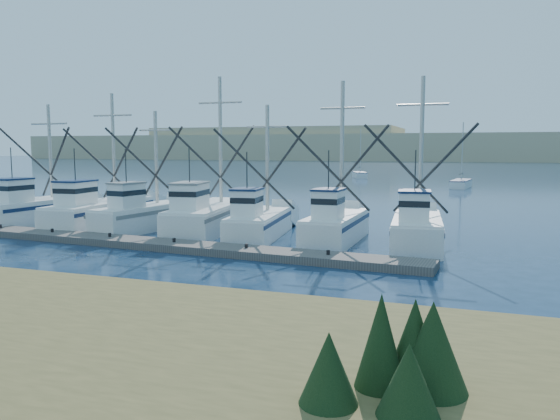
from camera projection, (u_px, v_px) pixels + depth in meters
The scene contains 6 objects.
ground at pixel (245, 297), 18.41m from camera, with size 500.00×500.00×0.00m, color #0D253D.
floating_dock at pixel (157, 244), 27.34m from camera, with size 27.22×1.81×0.36m, color #625C58.
dune_ridge at pixel (451, 147), 214.93m from camera, with size 360.00×60.00×10.00m, color tan.
trawler_fleet at pixel (187, 216), 32.28m from camera, with size 27.66×9.79×9.33m.
sailboat_near at pixel (461, 184), 67.95m from camera, with size 2.59×6.79×8.10m.
sailboat_far at pixel (360, 175), 89.83m from camera, with size 3.42×5.74×8.10m.
Camera 1 is at (7.01, -16.57, 5.02)m, focal length 35.00 mm.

